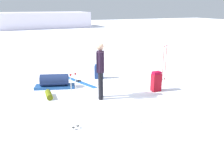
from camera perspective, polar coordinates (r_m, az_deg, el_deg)
The scene contains 10 objects.
ground_plane at distance 7.40m, azimuth 0.00°, elevation -5.21°, with size 80.00×80.00×0.00m, color white.
distant_snow_ridge at distance 32.47m, azimuth -17.10°, elevation 12.55°, with size 12.16×5.00×1.98m, color white.
skier_standing at distance 6.88m, azimuth -2.86°, elevation 1.47°, with size 0.33×0.53×1.70m.
ski_pair_near at distance 8.77m, azimuth -8.24°, elevation -1.81°, with size 0.87×1.90×0.05m.
backpack_large_dark at distance 9.04m, azimuth -3.25°, elevation 0.58°, with size 0.40×0.34×0.55m.
backpack_bright at distance 7.80m, azimuth 10.80°, elevation -1.82°, with size 0.31×0.21×0.66m.
ski_poles_planted_near at distance 8.84m, azimuth 12.78°, elevation 3.04°, with size 0.22×0.11×1.35m.
ski_poles_planted_far at distance 5.22m, azimuth -9.28°, elevation -6.10°, with size 0.18×0.10×1.34m.
gear_sled at distance 8.21m, azimuth -13.93°, elevation -1.82°, with size 1.41×0.83×0.49m.
sleeping_mat_rolled at distance 7.44m, azimuth -15.26°, elevation -4.95°, with size 0.18×0.18×0.55m, color #57620F.
Camera 1 is at (-2.72, -6.32, 2.71)m, focal length 37.22 mm.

